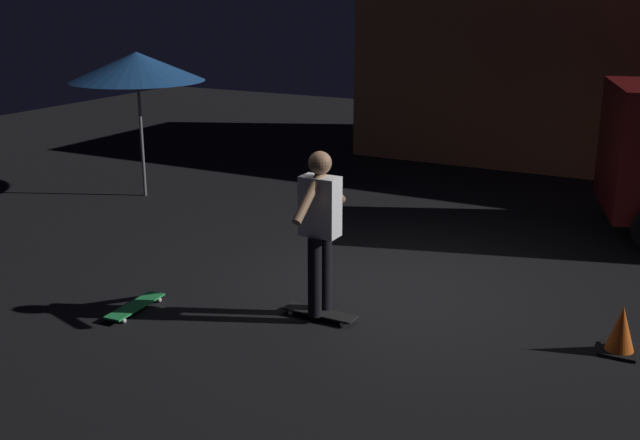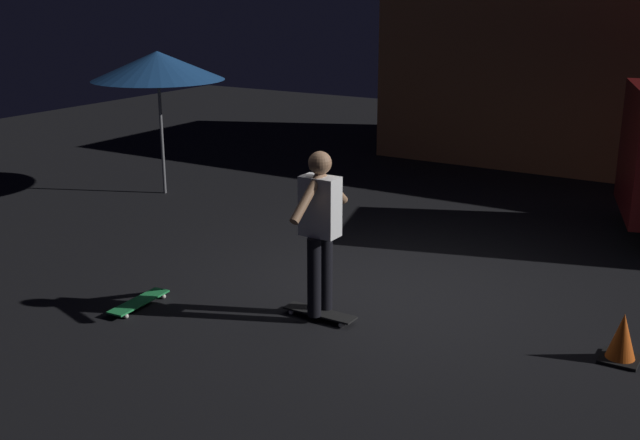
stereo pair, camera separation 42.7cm
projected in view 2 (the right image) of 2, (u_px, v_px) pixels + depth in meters
The scene contains 6 objects.
ground_plane at pixel (392, 293), 8.59m from camera, with size 28.00×28.00×0.00m, color black.
patio_umbrella at pixel (158, 66), 12.20m from camera, with size 2.10×2.10×2.30m.
skateboard_ridden at pixel (320, 313), 7.92m from camera, with size 0.78×0.23×0.07m.
skateboard_spare at pixel (139, 302), 8.20m from camera, with size 0.26×0.79×0.07m.
skater at pixel (320, 221), 7.64m from camera, with size 0.38×0.98×1.67m.
traffic_cone at pixel (622, 339), 6.98m from camera, with size 0.34×0.34×0.46m.
Camera 2 is at (3.48, -7.25, 3.24)m, focal length 43.53 mm.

